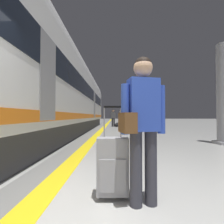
{
  "coord_description": "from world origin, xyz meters",
  "views": [
    {
      "loc": [
        0.26,
        -1.31,
        1.0
      ],
      "look_at": [
        0.17,
        4.72,
        1.15
      ],
      "focal_mm": 26.67,
      "sensor_mm": 36.0,
      "label": 1
    }
  ],
  "objects": [
    {
      "name": "waste_bin",
      "position": [
        3.21,
        11.17,
        0.46
      ],
      "size": [
        0.46,
        0.46,
        0.91
      ],
      "color": "#2D6638",
      "rests_on": "ground"
    },
    {
      "name": "rolling_suitcase_foreground",
      "position": [
        0.23,
        0.72,
        0.4
      ],
      "size": [
        0.39,
        0.25,
        1.13
      ],
      "color": "#9E9EA3",
      "rests_on": "ground"
    },
    {
      "name": "passenger_far",
      "position": [
        0.15,
        14.29,
        0.93
      ],
      "size": [
        0.5,
        0.23,
        1.6
      ],
      "color": "black",
      "rests_on": "ground"
    },
    {
      "name": "passenger_mid",
      "position": [
        0.86,
        15.58,
        0.92
      ],
      "size": [
        0.48,
        0.33,
        1.55
      ],
      "color": "brown",
      "rests_on": "ground"
    },
    {
      "name": "safety_line_strip",
      "position": [
        -0.66,
        10.0,
        0.0
      ],
      "size": [
        0.36,
        80.0,
        0.01
      ],
      "primitive_type": "cube",
      "color": "yellow",
      "rests_on": "ground"
    },
    {
      "name": "platform_pillar",
      "position": [
        4.17,
        4.68,
        1.72
      ],
      "size": [
        0.56,
        0.56,
        3.6
      ],
      "color": "gray",
      "rests_on": "ground"
    },
    {
      "name": "tactile_edge_band",
      "position": [
        -0.99,
        10.0,
        0.0
      ],
      "size": [
        0.62,
        80.0,
        0.01
      ],
      "primitive_type": "cube",
      "color": "slate",
      "rests_on": "ground"
    },
    {
      "name": "high_speed_train",
      "position": [
        -2.77,
        6.75,
        2.5
      ],
      "size": [
        2.94,
        27.01,
        4.97
      ],
      "color": "#38383D",
      "rests_on": "ground"
    },
    {
      "name": "traveller_foreground",
      "position": [
        0.57,
        0.57,
        0.97
      ],
      "size": [
        0.54,
        0.36,
        1.68
      ],
      "color": "#383842",
      "rests_on": "ground"
    },
    {
      "name": "duffel_bag_mid",
      "position": [
        0.54,
        15.44,
        0.15
      ],
      "size": [
        0.44,
        0.26,
        0.36
      ],
      "color": "black",
      "rests_on": "ground"
    },
    {
      "name": "duffel_bag_near",
      "position": [
        1.32,
        13.66,
        0.15
      ],
      "size": [
        0.44,
        0.26,
        0.36
      ],
      "color": "navy",
      "rests_on": "ground"
    },
    {
      "name": "passenger_near",
      "position": [
        1.64,
        14.0,
        0.91
      ],
      "size": [
        0.48,
        0.26,
        1.57
      ],
      "color": "black",
      "rests_on": "ground"
    },
    {
      "name": "duffel_bag_far",
      "position": [
        0.47,
        13.97,
        0.15
      ],
      "size": [
        0.44,
        0.26,
        0.36
      ],
      "color": "black",
      "rests_on": "ground"
    }
  ]
}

